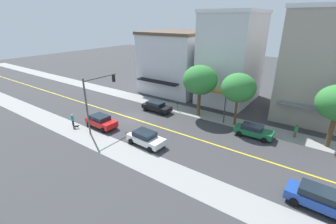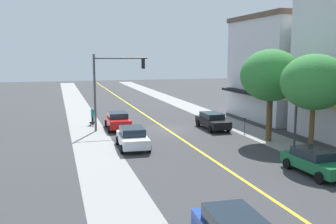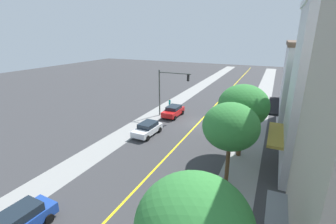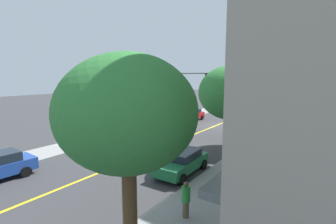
% 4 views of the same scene
% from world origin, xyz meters
% --- Properties ---
extents(ground_plane, '(140.00, 140.00, 0.00)m').
position_xyz_m(ground_plane, '(0.00, 0.00, 0.00)').
color(ground_plane, '#38383A').
extents(sidewalk_left, '(3.14, 126.00, 0.01)m').
position_xyz_m(sidewalk_left, '(-7.03, 0.00, 0.00)').
color(sidewalk_left, gray).
rests_on(sidewalk_left, ground).
extents(sidewalk_right, '(3.14, 126.00, 0.01)m').
position_xyz_m(sidewalk_right, '(7.03, 0.00, 0.00)').
color(sidewalk_right, gray).
rests_on(sidewalk_right, ground).
extents(road_centerline_stripe, '(0.20, 126.00, 0.00)m').
position_xyz_m(road_centerline_stripe, '(0.00, 0.00, 0.00)').
color(road_centerline_stripe, yellow).
rests_on(road_centerline_stripe, ground).
extents(street_tree_left_near, '(4.23, 4.23, 6.83)m').
position_xyz_m(street_tree_left_near, '(-6.27, 12.39, 5.02)').
color(street_tree_left_near, brown).
rests_on(street_tree_left_near, ground).
extents(street_tree_right_corner, '(4.72, 4.72, 7.19)m').
position_xyz_m(street_tree_right_corner, '(-6.42, 6.95, 5.16)').
color(street_tree_right_corner, brown).
rests_on(street_tree_right_corner, ground).
extents(fire_hydrant, '(0.44, 0.24, 0.87)m').
position_xyz_m(fire_hydrant, '(-6.12, -1.06, 0.43)').
color(fire_hydrant, silver).
rests_on(fire_hydrant, ground).
extents(parking_meter, '(0.12, 0.18, 1.32)m').
position_xyz_m(parking_meter, '(-6.07, 3.57, 0.87)').
color(parking_meter, '#4C4C51').
rests_on(parking_meter, ground).
extents(traffic_light_mast, '(4.89, 0.32, 6.82)m').
position_xyz_m(traffic_light_mast, '(4.93, -0.87, 4.57)').
color(traffic_light_mast, '#474C47').
rests_on(traffic_light_mast, ground).
extents(street_lamp, '(0.70, 0.36, 5.79)m').
position_xyz_m(street_lamp, '(-6.00, 10.99, 3.63)').
color(street_lamp, '#38383D').
rests_on(street_lamp, ground).
extents(red_sedan_right_curb, '(2.21, 4.30, 1.54)m').
position_xyz_m(red_sedan_right_curb, '(4.29, -1.26, 0.81)').
color(red_sedan_right_curb, red).
rests_on(red_sedan_right_curb, ground).
extents(green_sedan_left_curb, '(2.06, 4.35, 1.44)m').
position_xyz_m(green_sedan_left_curb, '(-4.38, 15.34, 0.76)').
color(green_sedan_left_curb, '#196638').
rests_on(green_sedan_left_curb, ground).
extents(black_sedan_left_curb, '(1.97, 4.53, 1.48)m').
position_xyz_m(black_sedan_left_curb, '(-4.07, 1.14, 0.78)').
color(black_sedan_left_curb, black).
rests_on(black_sedan_left_curb, ground).
extents(white_sedan_right_curb, '(2.26, 4.39, 1.51)m').
position_xyz_m(white_sedan_right_curb, '(4.40, 6.32, 0.79)').
color(white_sedan_right_curb, silver).
rests_on(white_sedan_right_curb, ground).
extents(blue_sedan_right_curb, '(2.17, 4.69, 1.60)m').
position_xyz_m(blue_sedan_right_curb, '(4.13, 22.72, 0.83)').
color(blue_sedan_right_curb, '#1E429E').
rests_on(blue_sedan_right_curb, ground).
extents(pedestrian_teal_shirt, '(0.31, 0.31, 1.68)m').
position_xyz_m(pedestrian_teal_shirt, '(6.28, -4.38, 0.90)').
color(pedestrian_teal_shirt, black).
rests_on(pedestrian_teal_shirt, ground).
extents(small_dog, '(0.55, 0.54, 0.47)m').
position_xyz_m(small_dog, '(6.44, -3.40, 0.31)').
color(small_dog, black).
rests_on(small_dog, ground).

